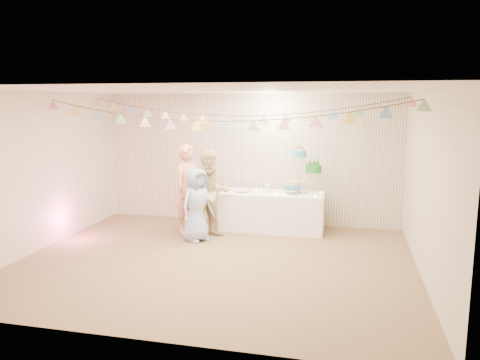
% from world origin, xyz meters
% --- Properties ---
extents(floor, '(6.00, 6.00, 0.00)m').
position_xyz_m(floor, '(0.00, 0.00, 0.00)').
color(floor, brown).
rests_on(floor, ground).
extents(ceiling, '(6.00, 6.00, 0.00)m').
position_xyz_m(ceiling, '(0.00, 0.00, 2.60)').
color(ceiling, white).
rests_on(ceiling, ground).
extents(back_wall, '(6.00, 6.00, 0.00)m').
position_xyz_m(back_wall, '(0.00, 2.50, 1.30)').
color(back_wall, white).
rests_on(back_wall, ground).
extents(front_wall, '(6.00, 6.00, 0.00)m').
position_xyz_m(front_wall, '(0.00, -2.50, 1.30)').
color(front_wall, white).
rests_on(front_wall, ground).
extents(left_wall, '(5.00, 5.00, 0.00)m').
position_xyz_m(left_wall, '(-3.00, 0.00, 1.30)').
color(left_wall, white).
rests_on(left_wall, ground).
extents(right_wall, '(5.00, 5.00, 0.00)m').
position_xyz_m(right_wall, '(3.00, 0.00, 1.30)').
color(right_wall, white).
rests_on(right_wall, ground).
extents(table, '(1.95, 0.78, 0.73)m').
position_xyz_m(table, '(0.56, 1.98, 0.37)').
color(table, white).
rests_on(table, floor).
extents(cake_stand, '(0.76, 0.45, 0.85)m').
position_xyz_m(cake_stand, '(1.11, 2.03, 1.17)').
color(cake_stand, silver).
rests_on(cake_stand, table).
extents(cake_bottom, '(0.31, 0.31, 0.15)m').
position_xyz_m(cake_bottom, '(0.96, 1.97, 0.84)').
color(cake_bottom, teal).
rests_on(cake_bottom, cake_stand).
extents(cake_middle, '(0.27, 0.27, 0.22)m').
position_xyz_m(cake_middle, '(1.29, 2.12, 1.11)').
color(cake_middle, '#1A7A25').
rests_on(cake_middle, cake_stand).
extents(cake_top_tier, '(0.25, 0.25, 0.19)m').
position_xyz_m(cake_top_tier, '(1.05, 2.00, 1.38)').
color(cake_top_tier, '#4AADEB').
rests_on(cake_top_tier, cake_stand).
extents(platter, '(0.31, 0.31, 0.02)m').
position_xyz_m(platter, '(-0.01, 1.93, 0.76)').
color(platter, white).
rests_on(platter, table).
extents(posy, '(0.14, 0.14, 0.16)m').
position_xyz_m(posy, '(0.45, 2.03, 0.83)').
color(posy, white).
rests_on(posy, table).
extents(person_adult_a, '(0.64, 0.72, 1.66)m').
position_xyz_m(person_adult_a, '(-0.93, 1.46, 0.83)').
color(person_adult_a, tan).
rests_on(person_adult_a, floor).
extents(person_adult_b, '(0.98, 0.97, 1.60)m').
position_xyz_m(person_adult_b, '(-0.44, 1.25, 0.80)').
color(person_adult_b, tan).
rests_on(person_adult_b, floor).
extents(person_child, '(0.69, 0.76, 1.30)m').
position_xyz_m(person_child, '(-0.62, 0.99, 0.65)').
color(person_child, '#9CB6DD').
rests_on(person_child, floor).
extents(bunting_back, '(5.60, 1.10, 0.40)m').
position_xyz_m(bunting_back, '(0.00, 1.10, 2.35)').
color(bunting_back, pink).
rests_on(bunting_back, ceiling).
extents(bunting_front, '(5.60, 0.90, 0.36)m').
position_xyz_m(bunting_front, '(0.00, -0.20, 2.32)').
color(bunting_front, '#72A5E5').
rests_on(bunting_front, ceiling).
extents(tealight_0, '(0.04, 0.04, 0.03)m').
position_xyz_m(tealight_0, '(-0.24, 1.83, 0.75)').
color(tealight_0, '#FFD88C').
rests_on(tealight_0, table).
extents(tealight_1, '(0.04, 0.04, 0.03)m').
position_xyz_m(tealight_1, '(0.21, 2.16, 0.75)').
color(tealight_1, '#FFD88C').
rests_on(tealight_1, table).
extents(tealight_2, '(0.04, 0.04, 0.03)m').
position_xyz_m(tealight_2, '(0.66, 1.76, 0.75)').
color(tealight_2, '#FFD88C').
rests_on(tealight_2, table).
extents(tealight_3, '(0.04, 0.04, 0.03)m').
position_xyz_m(tealight_3, '(0.91, 2.20, 0.75)').
color(tealight_3, '#FFD88C').
rests_on(tealight_3, table).
extents(tealight_4, '(0.04, 0.04, 0.03)m').
position_xyz_m(tealight_4, '(1.38, 1.80, 0.75)').
color(tealight_4, '#FFD88C').
rests_on(tealight_4, table).
extents(tealight_5, '(0.04, 0.04, 0.03)m').
position_xyz_m(tealight_5, '(1.46, 2.13, 0.75)').
color(tealight_5, '#FFD88C').
rests_on(tealight_5, table).
extents(tealight_6, '(0.04, 0.04, 0.03)m').
position_xyz_m(tealight_6, '(0.82, 1.79, 0.75)').
color(tealight_6, '#FFD88C').
rests_on(tealight_6, table).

